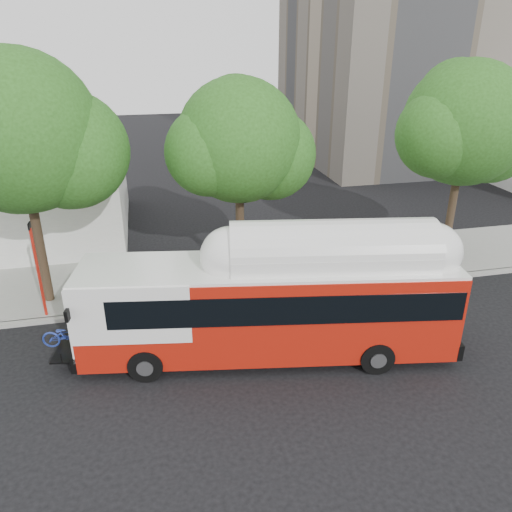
# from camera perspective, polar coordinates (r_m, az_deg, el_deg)

# --- Properties ---
(ground) EXTENTS (120.00, 120.00, 0.00)m
(ground) POSITION_cam_1_polar(r_m,az_deg,el_deg) (17.60, 5.36, -10.63)
(ground) COLOR black
(ground) RESTS_ON ground
(sidewalk) EXTENTS (60.00, 5.00, 0.15)m
(sidewalk) POSITION_cam_1_polar(r_m,az_deg,el_deg) (23.01, 0.44, -1.57)
(sidewalk) COLOR gray
(sidewalk) RESTS_ON ground
(curb_strip) EXTENTS (60.00, 0.30, 0.15)m
(curb_strip) POSITION_cam_1_polar(r_m,az_deg,el_deg) (20.76, 2.09, -4.56)
(curb_strip) COLOR gray
(curb_strip) RESTS_ON ground
(red_curb_segment) EXTENTS (10.00, 0.32, 0.16)m
(red_curb_segment) POSITION_cam_1_polar(r_m,az_deg,el_deg) (20.27, -6.18, -5.41)
(red_curb_segment) COLOR maroon
(red_curb_segment) RESTS_ON ground
(street_tree_left) EXTENTS (6.67, 5.80, 9.74)m
(street_tree_left) POSITION_cam_1_polar(r_m,az_deg,el_deg) (19.94, -24.01, 12.22)
(street_tree_left) COLOR #2D2116
(street_tree_left) RESTS_ON ground
(street_tree_mid) EXTENTS (5.75, 5.00, 8.62)m
(street_tree_mid) POSITION_cam_1_polar(r_m,az_deg,el_deg) (20.63, -0.87, 12.55)
(street_tree_mid) COLOR #2D2116
(street_tree_mid) RESTS_ON ground
(street_tree_right) EXTENTS (6.21, 5.40, 9.18)m
(street_tree_right) POSITION_cam_1_polar(r_m,az_deg,el_deg) (24.49, 23.55, 13.26)
(street_tree_right) COLOR #2D2116
(street_tree_right) RESTS_ON ground
(transit_bus) EXTENTS (13.14, 4.59, 3.83)m
(transit_bus) POSITION_cam_1_polar(r_m,az_deg,el_deg) (16.41, 1.70, -5.92)
(transit_bus) COLOR #AE180C
(transit_bus) RESTS_ON ground
(signal_pole) EXTENTS (0.11, 0.37, 3.89)m
(signal_pole) POSITION_cam_1_polar(r_m,az_deg,el_deg) (20.08, -23.64, -1.58)
(signal_pole) COLOR red
(signal_pole) RESTS_ON ground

